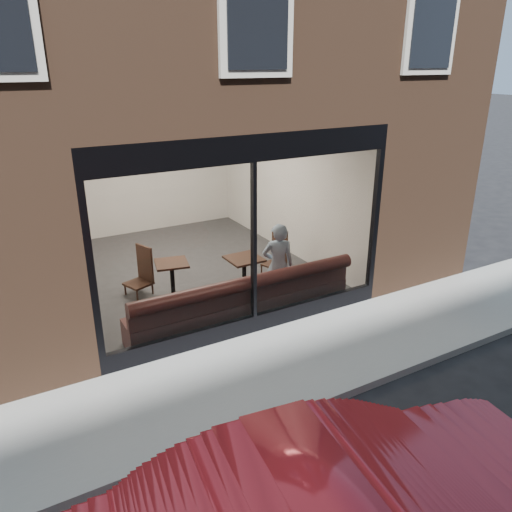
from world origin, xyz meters
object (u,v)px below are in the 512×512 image
banquette (242,309)px  cafe_chair_left (138,284)px  cafe_chair_right (274,264)px  cafe_table_right (244,259)px  person (278,265)px  cafe_table_left (171,263)px

banquette → cafe_chair_left: (-1.23, 1.87, 0.01)m
banquette → cafe_chair_right: 2.07m
cafe_table_right → cafe_chair_right: bearing=28.5°
person → cafe_table_right: 0.74m
cafe_chair_left → cafe_chair_right: bearing=150.0°
person → cafe_chair_right: (0.65, 1.19, -0.54)m
cafe_chair_left → cafe_chair_right: cafe_chair_left is taller
person → cafe_chair_left: person is taller
cafe_chair_left → cafe_chair_right: (2.73, -0.45, 0.00)m
cafe_chair_right → cafe_table_right: bearing=8.5°
cafe_table_left → cafe_chair_right: cafe_table_left is taller
banquette → cafe_chair_right: size_ratio=10.20×
cafe_chair_left → cafe_table_right: bearing=130.2°
banquette → cafe_chair_right: bearing=43.6°
banquette → cafe_table_left: (-0.73, 1.35, 0.52)m
cafe_table_left → cafe_chair_right: 2.29m
cafe_table_left → cafe_chair_left: bearing=133.5°
cafe_table_left → cafe_chair_right: size_ratio=1.48×
person → cafe_chair_right: bearing=-97.5°
banquette → person: person is taller
person → cafe_chair_left: size_ratio=3.57×
cafe_chair_left → person: bearing=121.0°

